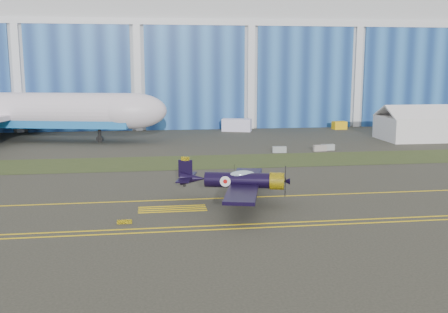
{
  "coord_description": "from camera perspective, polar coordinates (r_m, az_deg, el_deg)",
  "views": [
    {
      "loc": [
        -19.7,
        -53.13,
        12.62
      ],
      "look_at": [
        -12.03,
        1.57,
        2.88
      ],
      "focal_mm": 42.0,
      "sensor_mm": 36.0,
      "label": 1
    }
  ],
  "objects": [
    {
      "name": "tent",
      "position": [
        94.57,
        20.54,
        3.52
      ],
      "size": [
        12.91,
        9.48,
        5.98
      ],
      "rotation": [
        0.0,
        0.0,
        -0.0
      ],
      "color": "white",
      "rests_on": "ground"
    },
    {
      "name": "tug",
      "position": [
        105.91,
        12.44,
        3.34
      ],
      "size": [
        2.79,
        1.91,
        1.54
      ],
      "primitive_type": "cube",
      "rotation": [
        0.0,
        0.0,
        0.1
      ],
      "color": "yellow",
      "rests_on": "ground"
    },
    {
      "name": "warbird",
      "position": [
        47.48,
        1.51,
        -2.58
      ],
      "size": [
        14.37,
        16.06,
        4.06
      ],
      "rotation": [
        0.0,
        0.0,
        -0.25
      ],
      "color": "black",
      "rests_on": "ground"
    },
    {
      "name": "edge_line_near",
      "position": [
        45.16,
        18.38,
        -6.74
      ],
      "size": [
        80.0,
        0.2,
        0.02
      ],
      "primitive_type": "cube",
      "color": "yellow",
      "rests_on": "ground"
    },
    {
      "name": "taxiway_centreline",
      "position": [
        53.52,
        13.9,
        -3.93
      ],
      "size": [
        200.0,
        0.2,
        0.02
      ],
      "primitive_type": "cube",
      "color": "yellow",
      "rests_on": "ground"
    },
    {
      "name": "barrier_b",
      "position": [
        78.47,
        10.41,
        0.91
      ],
      "size": [
        2.05,
        0.78,
        0.9
      ],
      "primitive_type": "cube",
      "rotation": [
        0.0,
        0.0,
        0.09
      ],
      "color": "gray",
      "rests_on": "ground"
    },
    {
      "name": "grass_median",
      "position": [
        71.09,
        8.24,
        -0.32
      ],
      "size": [
        260.0,
        10.0,
        0.02
      ],
      "primitive_type": "cube",
      "color": "#475128",
      "rests_on": "ground"
    },
    {
      "name": "guard_board_left",
      "position": [
        43.04,
        -10.78,
        -6.99
      ],
      "size": [
        1.2,
        0.15,
        0.35
      ],
      "primitive_type": "cube",
      "color": "yellow",
      "rests_on": "ground"
    },
    {
      "name": "hangar",
      "position": [
        126.48,
        1.0,
        11.05
      ],
      "size": [
        220.0,
        45.7,
        30.0
      ],
      "color": "silver",
      "rests_on": "ground"
    },
    {
      "name": "barrier_c",
      "position": [
        79.39,
        11.22,
        0.99
      ],
      "size": [
        2.01,
        0.63,
        0.9
      ],
      "primitive_type": "cube",
      "rotation": [
        0.0,
        0.0,
        0.02
      ],
      "color": "#939A98",
      "rests_on": "ground"
    },
    {
      "name": "barrier_a",
      "position": [
        76.23,
        6.04,
        0.75
      ],
      "size": [
        2.05,
        0.79,
        0.9
      ],
      "primitive_type": "cube",
      "rotation": [
        0.0,
        0.0,
        -0.1
      ],
      "color": "gray",
      "rests_on": "ground"
    },
    {
      "name": "edge_line_far",
      "position": [
        46.02,
        17.83,
        -6.4
      ],
      "size": [
        80.0,
        0.2,
        0.02
      ],
      "primitive_type": "cube",
      "color": "yellow",
      "rests_on": "ground"
    },
    {
      "name": "hold_short_ladder",
      "position": [
        46.8,
        -5.63,
        -5.68
      ],
      "size": [
        6.0,
        2.4,
        0.02
      ],
      "primitive_type": null,
      "color": "yellow",
      "rests_on": "ground"
    },
    {
      "name": "shipping_container",
      "position": [
        100.22,
        1.39,
        3.44
      ],
      "size": [
        5.9,
        3.83,
        2.38
      ],
      "primitive_type": "cube",
      "rotation": [
        0.0,
        0.0,
        -0.32
      ],
      "color": "white",
      "rests_on": "ground"
    },
    {
      "name": "ground",
      "position": [
        58.06,
        12.08,
        -2.78
      ],
      "size": [
        260.0,
        260.0,
        0.0
      ],
      "primitive_type": "plane",
      "color": "#3A392F",
      "rests_on": "ground"
    }
  ]
}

